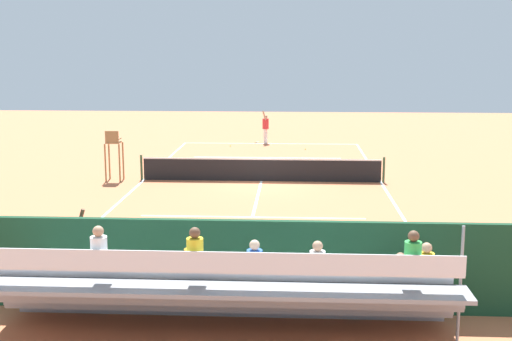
{
  "coord_description": "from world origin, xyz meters",
  "views": [
    {
      "loc": [
        -1.34,
        27.71,
        5.63
      ],
      "look_at": [
        0.0,
        4.0,
        1.2
      ],
      "focal_mm": 47.16,
      "sensor_mm": 36.0,
      "label": 1
    }
  ],
  "objects_px": {
    "bleacher_stand": "(232,290)",
    "tennis_ball_near": "(230,146)",
    "umpire_chair": "(114,150)",
    "courtside_bench": "(340,276)",
    "tennis_net": "(261,169)",
    "tennis_racket": "(257,142)",
    "equipment_bag": "(256,292)",
    "tennis_player": "(266,126)",
    "line_judge": "(78,250)",
    "tennis_ball_far": "(305,149)"
  },
  "relations": [
    {
      "from": "bleacher_stand",
      "to": "tennis_ball_near",
      "type": "distance_m",
      "value": 25.27
    },
    {
      "from": "umpire_chair",
      "to": "courtside_bench",
      "type": "xyz_separation_m",
      "value": [
        -8.62,
        13.01,
        -0.76
      ]
    },
    {
      "from": "tennis_net",
      "to": "tennis_ball_near",
      "type": "distance_m",
      "value": 10.02
    },
    {
      "from": "tennis_racket",
      "to": "equipment_bag",
      "type": "bearing_deg",
      "value": 93.04
    },
    {
      "from": "courtside_bench",
      "to": "tennis_ball_near",
      "type": "bearing_deg",
      "value": -78.57
    },
    {
      "from": "equipment_bag",
      "to": "tennis_racket",
      "type": "distance_m",
      "value": 24.85
    },
    {
      "from": "equipment_bag",
      "to": "tennis_ball_near",
      "type": "height_order",
      "value": "equipment_bag"
    },
    {
      "from": "courtside_bench",
      "to": "tennis_ball_near",
      "type": "height_order",
      "value": "courtside_bench"
    },
    {
      "from": "tennis_net",
      "to": "tennis_racket",
      "type": "bearing_deg",
      "value": -86.07
    },
    {
      "from": "tennis_net",
      "to": "tennis_ball_near",
      "type": "bearing_deg",
      "value": -77.09
    },
    {
      "from": "umpire_chair",
      "to": "tennis_player",
      "type": "relative_size",
      "value": 1.11
    },
    {
      "from": "bleacher_stand",
      "to": "umpire_chair",
      "type": "xyz_separation_m",
      "value": [
        6.37,
        -15.13,
        0.35
      ]
    },
    {
      "from": "tennis_player",
      "to": "line_judge",
      "type": "bearing_deg",
      "value": 82.29
    },
    {
      "from": "line_judge",
      "to": "bleacher_stand",
      "type": "bearing_deg",
      "value": 148.93
    },
    {
      "from": "tennis_net",
      "to": "tennis_ball_far",
      "type": "height_order",
      "value": "tennis_net"
    },
    {
      "from": "tennis_ball_far",
      "to": "tennis_player",
      "type": "bearing_deg",
      "value": -45.08
    },
    {
      "from": "tennis_player",
      "to": "courtside_bench",
      "type": "bearing_deg",
      "value": 96.36
    },
    {
      "from": "tennis_ball_far",
      "to": "line_judge",
      "type": "height_order",
      "value": "line_judge"
    },
    {
      "from": "line_judge",
      "to": "courtside_bench",
      "type": "bearing_deg",
      "value": 178.67
    },
    {
      "from": "bleacher_stand",
      "to": "equipment_bag",
      "type": "distance_m",
      "value": 2.17
    },
    {
      "from": "umpire_chair",
      "to": "line_judge",
      "type": "bearing_deg",
      "value": 101.53
    },
    {
      "from": "tennis_ball_near",
      "to": "tennis_ball_far",
      "type": "relative_size",
      "value": 1.0
    },
    {
      "from": "tennis_racket",
      "to": "tennis_ball_near",
      "type": "height_order",
      "value": "tennis_ball_near"
    },
    {
      "from": "equipment_bag",
      "to": "tennis_player",
      "type": "bearing_deg",
      "value": -88.06
    },
    {
      "from": "tennis_ball_near",
      "to": "tennis_player",
      "type": "bearing_deg",
      "value": -145.61
    },
    {
      "from": "bleacher_stand",
      "to": "tennis_ball_far",
      "type": "height_order",
      "value": "bleacher_stand"
    },
    {
      "from": "tennis_net",
      "to": "tennis_player",
      "type": "relative_size",
      "value": 5.35
    },
    {
      "from": "umpire_chair",
      "to": "tennis_racket",
      "type": "bearing_deg",
      "value": -114.87
    },
    {
      "from": "equipment_bag",
      "to": "tennis_ball_far",
      "type": "distance_m",
      "value": 22.24
    },
    {
      "from": "line_judge",
      "to": "equipment_bag",
      "type": "bearing_deg",
      "value": 176.27
    },
    {
      "from": "tennis_net",
      "to": "tennis_ball_far",
      "type": "bearing_deg",
      "value": -102.73
    },
    {
      "from": "tennis_net",
      "to": "tennis_ball_far",
      "type": "xyz_separation_m",
      "value": [
        -1.99,
        -8.79,
        -0.47
      ]
    },
    {
      "from": "bleacher_stand",
      "to": "tennis_racket",
      "type": "height_order",
      "value": "bleacher_stand"
    },
    {
      "from": "courtside_bench",
      "to": "tennis_player",
      "type": "distance_m",
      "value": 24.51
    },
    {
      "from": "umpire_chair",
      "to": "tennis_net",
      "type": "bearing_deg",
      "value": -177.56
    },
    {
      "from": "tennis_net",
      "to": "line_judge",
      "type": "height_order",
      "value": "line_judge"
    },
    {
      "from": "courtside_bench",
      "to": "equipment_bag",
      "type": "xyz_separation_m",
      "value": [
        1.89,
        0.13,
        -0.38
      ]
    },
    {
      "from": "line_judge",
      "to": "tennis_player",
      "type": "bearing_deg",
      "value": -97.71
    },
    {
      "from": "tennis_net",
      "to": "tennis_ball_far",
      "type": "distance_m",
      "value": 9.02
    },
    {
      "from": "bleacher_stand",
      "to": "equipment_bag",
      "type": "xyz_separation_m",
      "value": [
        -0.36,
        -1.99,
        -0.79
      ]
    },
    {
      "from": "umpire_chair",
      "to": "tennis_ball_far",
      "type": "height_order",
      "value": "umpire_chair"
    },
    {
      "from": "courtside_bench",
      "to": "line_judge",
      "type": "relative_size",
      "value": 0.93
    },
    {
      "from": "tennis_net",
      "to": "tennis_ball_far",
      "type": "relative_size",
      "value": 156.06
    },
    {
      "from": "equipment_bag",
      "to": "tennis_ball_far",
      "type": "relative_size",
      "value": 13.64
    },
    {
      "from": "equipment_bag",
      "to": "umpire_chair",
      "type": "bearing_deg",
      "value": -62.87
    },
    {
      "from": "tennis_player",
      "to": "tennis_ball_near",
      "type": "distance_m",
      "value": 2.55
    },
    {
      "from": "equipment_bag",
      "to": "tennis_ball_near",
      "type": "relative_size",
      "value": 13.64
    },
    {
      "from": "bleacher_stand",
      "to": "tennis_ball_far",
      "type": "distance_m",
      "value": 24.27
    },
    {
      "from": "line_judge",
      "to": "tennis_racket",
      "type": "bearing_deg",
      "value": -96.48
    },
    {
      "from": "equipment_bag",
      "to": "tennis_racket",
      "type": "xyz_separation_m",
      "value": [
        1.32,
        -24.82,
        -0.16
      ]
    }
  ]
}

